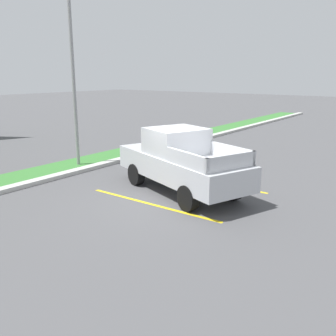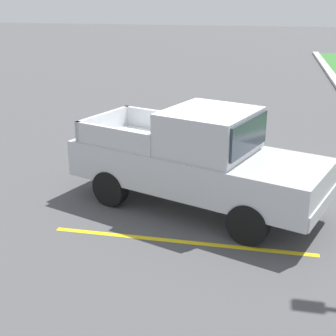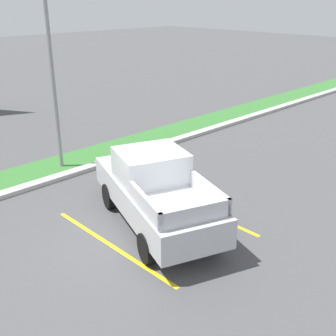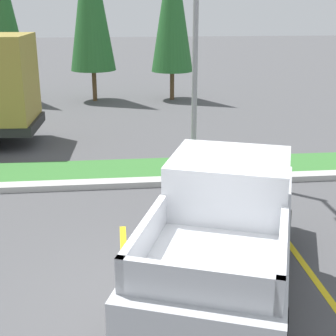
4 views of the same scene
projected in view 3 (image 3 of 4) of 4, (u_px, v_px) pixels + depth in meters
ground_plane at (147, 236)px, 11.29m from camera, size 120.00×120.00×0.00m
parking_line_near at (112, 246)px, 10.85m from camera, size 0.12×4.80×0.01m
parking_line_far at (193, 207)px, 12.86m from camera, size 0.12×4.80×0.01m
curb_strip at (50, 180)px, 14.57m from camera, size 56.00×0.40×0.15m
grass_median at (35, 172)px, 15.32m from camera, size 56.00×1.80×0.06m
pickup_truck_main at (155, 190)px, 11.51m from camera, size 3.58×5.55×2.10m
street_light at (52, 50)px, 14.12m from camera, size 0.24×1.49×7.43m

